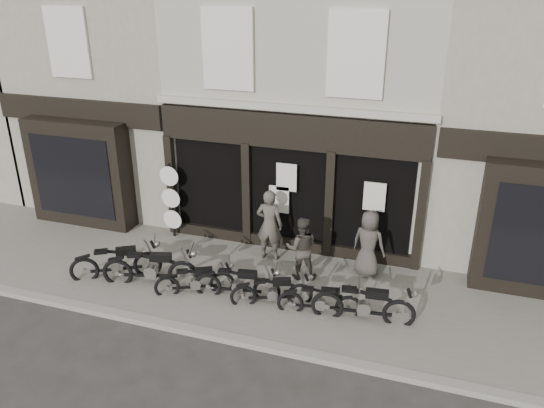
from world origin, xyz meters
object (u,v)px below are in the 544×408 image
(motorcycle_3, at_px, (238,286))
(man_centre, at_px, (301,248))
(motorcycle_1, at_px, (151,271))
(motorcycle_6, at_px, (364,307))
(advert_sign_post, at_px, (172,204))
(motorcycle_0, at_px, (117,265))
(man_right, at_px, (369,244))
(motorcycle_2, at_px, (196,283))
(man_left, at_px, (270,225))
(motorcycle_5, at_px, (320,303))
(motorcycle_4, at_px, (273,294))

(motorcycle_3, distance_m, man_centre, 1.83)
(motorcycle_1, xyz_separation_m, motorcycle_6, (5.18, 0.11, -0.02))
(man_centre, xyz_separation_m, advert_sign_post, (-4.11, 1.05, 0.21))
(motorcycle_0, distance_m, man_right, 6.29)
(motorcycle_2, relative_size, motorcycle_6, 0.78)
(motorcycle_2, relative_size, advert_sign_post, 0.75)
(man_left, xyz_separation_m, advert_sign_post, (-3.05, 0.36, 0.04))
(motorcycle_1, distance_m, motorcycle_2, 1.20)
(advert_sign_post, bearing_deg, motorcycle_5, -26.51)
(man_centre, bearing_deg, advert_sign_post, -29.42)
(motorcycle_0, relative_size, advert_sign_post, 0.87)
(motorcycle_2, xyz_separation_m, advert_sign_post, (-1.92, 2.51, 0.77))
(motorcycle_2, xyz_separation_m, motorcycle_3, (1.03, 0.15, 0.03))
(motorcycle_1, relative_size, man_right, 1.34)
(motorcycle_6, relative_size, advert_sign_post, 0.97)
(man_right, bearing_deg, motorcycle_6, 111.98)
(motorcycle_1, distance_m, motorcycle_3, 2.23)
(man_centre, height_order, advert_sign_post, advert_sign_post)
(motorcycle_1, distance_m, man_right, 5.38)
(motorcycle_6, distance_m, man_left, 3.54)
(motorcycle_0, distance_m, motorcycle_3, 3.22)
(motorcycle_5, bearing_deg, motorcycle_0, 169.57)
(motorcycle_0, bearing_deg, man_left, 1.95)
(motorcycle_1, relative_size, motorcycle_2, 1.32)
(motorcycle_4, height_order, man_left, man_left)
(motorcycle_6, xyz_separation_m, man_centre, (-1.79, 1.32, 0.50))
(motorcycle_0, height_order, motorcycle_2, motorcycle_0)
(motorcycle_1, height_order, man_centre, man_centre)
(motorcycle_6, xyz_separation_m, advert_sign_post, (-5.90, 2.37, 0.71))
(motorcycle_1, height_order, man_left, man_left)
(motorcycle_2, xyz_separation_m, motorcycle_6, (3.98, 0.15, 0.07))
(man_centre, height_order, man_right, man_right)
(motorcycle_2, distance_m, man_centre, 2.69)
(motorcycle_0, bearing_deg, man_centre, -12.47)
(motorcycle_2, relative_size, man_centre, 1.09)
(man_right, distance_m, advert_sign_post, 5.66)
(motorcycle_0, relative_size, motorcycle_1, 0.88)
(man_right, bearing_deg, motorcycle_2, 44.36)
(motorcycle_0, relative_size, motorcycle_4, 1.12)
(motorcycle_5, relative_size, man_centre, 1.17)
(motorcycle_6, height_order, man_centre, man_centre)
(motorcycle_0, relative_size, motorcycle_5, 1.08)
(man_left, bearing_deg, man_centre, 146.15)
(motorcycle_4, xyz_separation_m, motorcycle_5, (1.13, -0.03, -0.00))
(motorcycle_1, bearing_deg, man_right, 7.47)
(man_centre, bearing_deg, motorcycle_5, 106.21)
(man_left, relative_size, man_centre, 1.20)
(motorcycle_3, height_order, man_right, man_right)
(motorcycle_5, bearing_deg, man_centre, 110.44)
(motorcycle_2, xyz_separation_m, man_right, (3.73, 2.12, 0.62))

